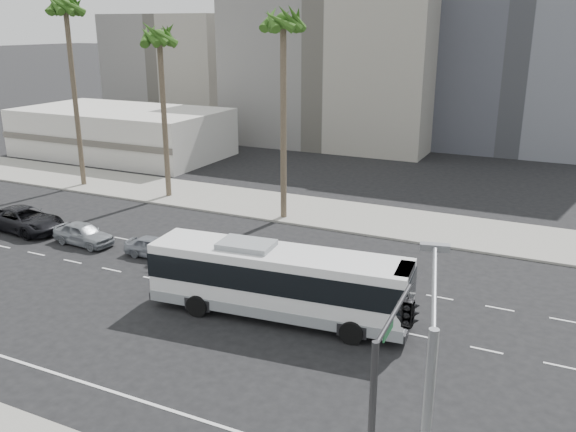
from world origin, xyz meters
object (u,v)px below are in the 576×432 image
Objects in this scene: car_a at (155,247)px; traffic_signal at (404,325)px; car_c at (25,220)px; palm_far at (66,10)px; palm_near at (283,26)px; car_b at (83,234)px; palm_mid at (159,40)px; city_bus at (278,280)px.

car_a is 23.04m from traffic_signal.
palm_far is (-5.27, 11.09, 13.90)m from car_c.
traffic_signal is at bearing -127.96° from car_a.
car_c is 22.03m from palm_near.
palm_far is (-10.82, 11.39, 14.00)m from car_b.
car_c is 0.37× the size of palm_far.
traffic_signal is 36.01m from palm_mid.
traffic_signal is at bearing -42.70° from palm_mid.
car_c is at bearing 164.40° from city_bus.
car_b is 21.04m from palm_far.
car_c is 32.65m from traffic_signal.
city_bus is at bearing -29.32° from palm_far.
car_c is at bearing -145.56° from palm_near.
city_bus is 0.93× the size of palm_mid.
palm_mid is at bearing -13.39° from car_c.
city_bus is 1.92× the size of traffic_signal.
car_b is 0.64× the size of traffic_signal.
palm_near is at bearing -37.53° from car_b.
car_c is at bearing -108.26° from palm_mid.
palm_mid is at bearing 12.93° from car_b.
traffic_signal is at bearing -56.92° from palm_near.
city_bus is 3.42× the size of car_a.
traffic_signal is 28.38m from palm_near.
palm_mid is 0.85× the size of palm_far.
car_b is at bearing -88.21° from car_c.
car_b is 18.97m from palm_near.
palm_near is (3.79, 10.27, 12.89)m from car_a.
car_a is at bearing 154.56° from city_bus.
city_bus is 33.15m from palm_far.
car_c is at bearing 85.51° from car_a.
car_c is (-11.05, 0.09, 0.19)m from car_a.
car_c reaches higher than car_a.
palm_near is at bearing 120.81° from traffic_signal.
city_bus is at bearing -98.71° from car_b.
palm_near is at bearing -50.69° from car_c.
palm_far is at bearing 145.37° from city_bus.
palm_mid is (-7.32, 11.41, 11.82)m from car_a.
car_c is at bearing 154.66° from traffic_signal.
palm_mid is (3.73, 11.32, 11.63)m from car_c.
palm_mid is (-25.98, 23.97, 6.86)m from traffic_signal.
traffic_signal reaches higher than car_c.
traffic_signal is at bearing -113.05° from car_b.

